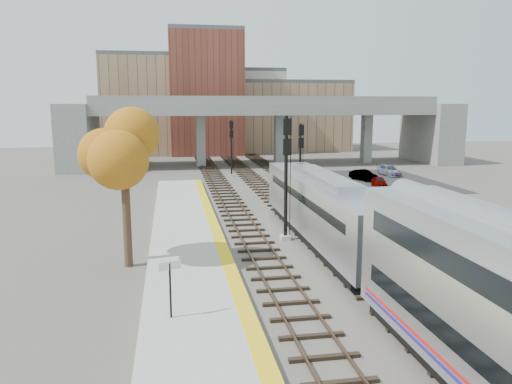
{
  "coord_description": "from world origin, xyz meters",
  "views": [
    {
      "loc": [
        -8.14,
        -23.9,
        8.56
      ],
      "look_at": [
        -2.38,
        9.63,
        2.5
      ],
      "focal_mm": 35.0,
      "sensor_mm": 36.0,
      "label": 1
    }
  ],
  "objects": [
    {
      "name": "tracks",
      "position": [
        0.93,
        12.5,
        0.08
      ],
      "size": [
        10.7,
        95.0,
        0.25
      ],
      "color": "black",
      "rests_on": "ground"
    },
    {
      "name": "locomotive",
      "position": [
        1.0,
        4.88,
        2.28
      ],
      "size": [
        3.02,
        19.05,
        4.1
      ],
      "color": "#A8AAB2",
      "rests_on": "ground"
    },
    {
      "name": "platform",
      "position": [
        -7.25,
        0.0,
        0.17
      ],
      "size": [
        4.5,
        60.0,
        0.35
      ],
      "primitive_type": "cube",
      "color": "#9E9E99",
      "rests_on": "ground"
    },
    {
      "name": "yellow_strip",
      "position": [
        -5.35,
        0.0,
        0.35
      ],
      "size": [
        0.7,
        60.0,
        0.01
      ],
      "primitive_type": "cube",
      "color": "yellow",
      "rests_on": "platform"
    },
    {
      "name": "tree",
      "position": [
        -10.51,
        2.39,
        6.15
      ],
      "size": [
        3.6,
        3.6,
        8.29
      ],
      "color": "#382619",
      "rests_on": "ground"
    },
    {
      "name": "overpass",
      "position": [
        4.92,
        45.0,
        5.81
      ],
      "size": [
        54.0,
        12.0,
        9.5
      ],
      "color": "slate",
      "rests_on": "ground"
    },
    {
      "name": "ground",
      "position": [
        0.0,
        0.0,
        0.0
      ],
      "size": [
        160.0,
        160.0,
        0.0
      ],
      "primitive_type": "plane",
      "color": "#47423D",
      "rests_on": "ground"
    },
    {
      "name": "signal_mast_mid",
      "position": [
        3.0,
        18.07,
        3.37
      ],
      "size": [
        0.6,
        0.64,
        6.87
      ],
      "color": "#9E9E99",
      "rests_on": "ground"
    },
    {
      "name": "signal_mast_near",
      "position": [
        -1.1,
        5.98,
        4.02
      ],
      "size": [
        0.6,
        0.64,
        7.83
      ],
      "color": "#9E9E99",
      "rests_on": "ground"
    },
    {
      "name": "signal_mast_far",
      "position": [
        -1.1,
        34.13,
        3.22
      ],
      "size": [
        0.6,
        0.64,
        6.65
      ],
      "color": "#9E9E99",
      "rests_on": "ground"
    },
    {
      "name": "parking_lot",
      "position": [
        14.0,
        28.0,
        0.02
      ],
      "size": [
        14.0,
        18.0,
        0.04
      ],
      "primitive_type": "cube",
      "color": "black",
      "rests_on": "ground"
    },
    {
      "name": "buildings_far",
      "position": [
        1.26,
        66.57,
        7.88
      ],
      "size": [
        43.0,
        21.0,
        20.6
      ],
      "color": "#A37C5E",
      "rests_on": "ground"
    },
    {
      "name": "station_sign",
      "position": [
        -8.31,
        -5.36,
        1.98
      ],
      "size": [
        0.86,
        0.36,
        2.27
      ],
      "rotation": [
        0.0,
        0.0,
        0.35
      ],
      "color": "black",
      "rests_on": "platform"
    },
    {
      "name": "car_b",
      "position": [
        13.08,
        28.49,
        0.64
      ],
      "size": [
        2.41,
        3.83,
        1.19
      ],
      "primitive_type": "imported",
      "rotation": [
        0.0,
        0.0,
        0.34
      ],
      "color": "#99999E",
      "rests_on": "parking_lot"
    },
    {
      "name": "car_a",
      "position": [
        12.95,
        23.87,
        0.58
      ],
      "size": [
        1.95,
        3.37,
        1.08
      ],
      "primitive_type": "imported",
      "rotation": [
        0.0,
        0.0,
        -0.23
      ],
      "color": "#99999E",
      "rests_on": "parking_lot"
    },
    {
      "name": "car_c",
      "position": [
        17.66,
        31.86,
        0.62
      ],
      "size": [
        1.91,
        4.13,
        1.17
      ],
      "primitive_type": "imported",
      "rotation": [
        0.0,
        0.0,
        0.07
      ],
      "color": "#99999E",
      "rests_on": "parking_lot"
    }
  ]
}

